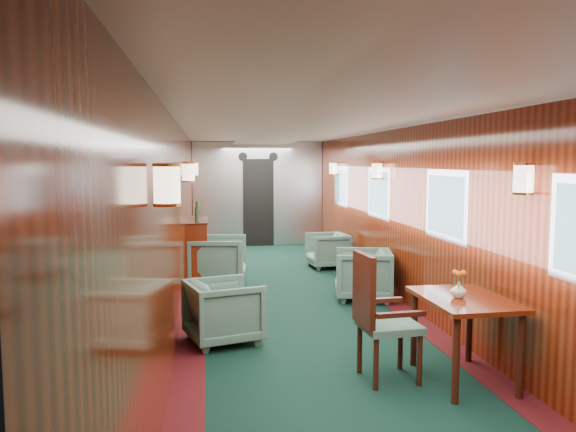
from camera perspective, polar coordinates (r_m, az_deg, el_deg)
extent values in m
plane|color=black|center=(7.32, 1.22, -9.81)|extent=(12.00, 12.00, 0.00)
cube|color=white|center=(7.07, 1.26, 8.88)|extent=(3.00, 12.00, 0.10)
cube|color=white|center=(7.07, 1.26, 8.96)|extent=(1.20, 12.00, 0.06)
cube|color=#65210D|center=(13.03, -3.09, 2.29)|extent=(3.00, 0.10, 2.40)
cube|color=#65210D|center=(7.01, -10.95, -0.60)|extent=(0.10, 12.00, 2.40)
cube|color=#65210D|center=(7.49, 12.63, -0.25)|extent=(0.10, 12.00, 2.40)
cube|color=#3F0C0F|center=(7.23, -9.57, -10.06)|extent=(0.30, 12.00, 0.01)
cube|color=#3F0C0F|center=(7.65, 11.38, -9.22)|extent=(0.30, 12.00, 0.01)
cube|color=silver|center=(12.95, -3.06, 2.27)|extent=(2.98, 0.12, 2.38)
cube|color=black|center=(12.89, -3.02, 1.37)|extent=(0.70, 0.06, 2.00)
cylinder|color=black|center=(12.84, -4.62, 6.03)|extent=(0.20, 0.04, 0.20)
cylinder|color=black|center=(12.90, -1.49, 6.04)|extent=(0.20, 0.04, 0.20)
cube|color=silver|center=(6.54, 15.71, 1.05)|extent=(0.02, 1.10, 0.80)
cube|color=#446665|center=(6.54, 15.64, 1.05)|extent=(0.01, 0.96, 0.66)
cube|color=silver|center=(8.88, 9.17, 2.32)|extent=(0.02, 1.10, 0.80)
cube|color=#446665|center=(8.88, 9.12, 2.32)|extent=(0.01, 0.96, 0.66)
cube|color=silver|center=(11.29, 5.38, 3.04)|extent=(0.02, 1.10, 0.80)
cube|color=#446665|center=(11.29, 5.34, 3.04)|extent=(0.01, 0.96, 0.66)
cylinder|color=#FFECC6|center=(3.47, -12.21, 3.12)|extent=(0.16, 0.16, 0.24)
cylinder|color=#AD7231|center=(3.48, -12.17, 1.15)|extent=(0.17, 0.17, 0.02)
cylinder|color=#FFECC6|center=(4.97, 22.81, 3.51)|extent=(0.16, 0.16, 0.24)
cylinder|color=#AD7231|center=(4.98, 22.76, 2.13)|extent=(0.17, 0.17, 0.02)
cylinder|color=#FFECC6|center=(7.47, -10.09, 4.40)|extent=(0.16, 0.16, 0.24)
cylinder|color=#AD7231|center=(7.47, -10.07, 3.48)|extent=(0.17, 0.17, 0.02)
cylinder|color=#FFECC6|center=(8.65, 9.03, 4.56)|extent=(0.16, 0.16, 0.24)
cylinder|color=#AD7231|center=(8.65, 9.02, 3.77)|extent=(0.17, 0.17, 0.02)
cylinder|color=#FFECC6|center=(10.47, -9.56, 4.71)|extent=(0.16, 0.16, 0.24)
cylinder|color=#AD7231|center=(10.47, -9.55, 4.06)|extent=(0.17, 0.17, 0.02)
cylinder|color=#FFECC6|center=(11.55, 4.61, 4.84)|extent=(0.16, 0.16, 0.24)
cylinder|color=#AD7231|center=(11.55, 4.61, 4.25)|extent=(0.17, 0.17, 0.02)
cube|color=#65210D|center=(5.20, 17.50, -8.08)|extent=(0.73, 1.02, 0.04)
cylinder|color=#3E170E|center=(4.82, 16.69, -13.86)|extent=(0.06, 0.06, 0.72)
cylinder|color=#3E170E|center=(5.08, 22.56, -13.02)|extent=(0.06, 0.06, 0.72)
cylinder|color=#3E170E|center=(5.57, 12.68, -11.09)|extent=(0.06, 0.06, 0.72)
cylinder|color=#3E170E|center=(5.80, 17.95, -10.55)|extent=(0.06, 0.06, 0.72)
cube|color=#1E4640|center=(5.15, 10.25, -10.92)|extent=(0.52, 0.52, 0.06)
cube|color=#3E170E|center=(4.98, 7.71, -7.44)|extent=(0.09, 0.45, 0.64)
cube|color=#1E4640|center=(5.00, 7.99, -8.13)|extent=(0.05, 0.34, 0.38)
cube|color=#3E170E|center=(4.89, 11.41, -9.78)|extent=(0.45, 0.09, 0.04)
cube|color=#3E170E|center=(5.32, 9.24, -8.48)|extent=(0.45, 0.09, 0.04)
cylinder|color=#3E170E|center=(4.98, 8.93, -14.62)|extent=(0.05, 0.05, 0.46)
cylinder|color=#3E170E|center=(5.14, 13.23, -14.07)|extent=(0.05, 0.05, 0.46)
cylinder|color=#3E170E|center=(5.33, 7.29, -13.21)|extent=(0.05, 0.05, 0.46)
cylinder|color=#3E170E|center=(5.48, 11.34, -12.76)|extent=(0.05, 0.05, 0.46)
cube|color=#65210D|center=(9.12, -9.26, -3.58)|extent=(0.34, 1.12, 1.01)
cube|color=#3E170E|center=(9.05, -9.24, -0.43)|extent=(0.36, 1.14, 0.02)
cylinder|color=#264D2E|center=(8.76, -9.22, 0.17)|extent=(0.07, 0.07, 0.22)
cylinder|color=#264D2E|center=(9.15, -9.18, 0.58)|extent=(0.06, 0.06, 0.28)
cylinder|color=#AD7231|center=(9.38, -9.16, 0.39)|extent=(0.08, 0.08, 0.18)
imported|color=beige|center=(5.14, 16.94, -7.19)|extent=(0.16, 0.16, 0.14)
imported|color=#1E4640|center=(6.15, -6.53, -9.57)|extent=(0.92, 0.91, 0.68)
imported|color=#1E4640|center=(8.93, -7.06, -4.49)|extent=(0.95, 0.93, 0.78)
imported|color=#1E4640|center=(8.01, 7.62, -5.90)|extent=(0.93, 0.91, 0.71)
imported|color=#1E4640|center=(10.30, 4.02, -3.50)|extent=(0.77, 0.75, 0.64)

